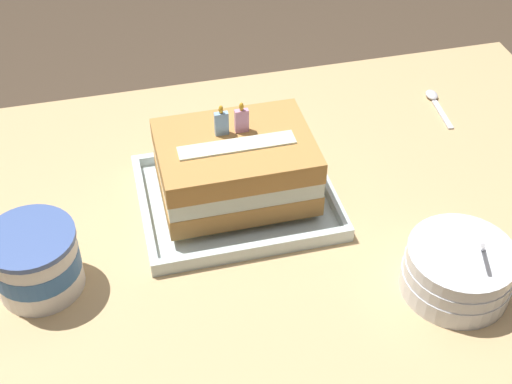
{
  "coord_description": "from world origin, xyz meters",
  "views": [
    {
      "loc": [
        -0.22,
        -0.76,
        1.5
      ],
      "look_at": [
        -0.03,
        0.02,
        0.78
      ],
      "focal_mm": 49.59,
      "sensor_mm": 36.0,
      "label": 1
    }
  ],
  "objects": [
    {
      "name": "birthday_cake",
      "position": [
        -0.05,
        0.03,
        0.82
      ],
      "size": [
        0.23,
        0.17,
        0.15
      ],
      "color": "#BB8545",
      "rests_on": "foil_tray"
    },
    {
      "name": "serving_spoon_near_tray",
      "position": [
        0.36,
        0.21,
        0.75
      ],
      "size": [
        0.02,
        0.12,
        0.01
      ],
      "color": "silver",
      "rests_on": "dining_table"
    },
    {
      "name": "dining_table",
      "position": [
        0.0,
        0.0,
        0.64
      ],
      "size": [
        1.17,
        0.77,
        0.75
      ],
      "color": "tan",
      "rests_on": "ground_plane"
    },
    {
      "name": "bowl_stack",
      "position": [
        0.2,
        -0.21,
        0.78
      ],
      "size": [
        0.15,
        0.15,
        0.12
      ],
      "color": "white",
      "rests_on": "dining_table"
    },
    {
      "name": "foil_tray",
      "position": [
        -0.05,
        0.03,
        0.76
      ],
      "size": [
        0.3,
        0.25,
        0.02
      ],
      "color": "silver",
      "rests_on": "dining_table"
    },
    {
      "name": "ice_cream_tub",
      "position": [
        -0.35,
        -0.07,
        0.8
      ],
      "size": [
        0.12,
        0.12,
        0.1
      ],
      "color": "white",
      "rests_on": "dining_table"
    }
  ]
}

